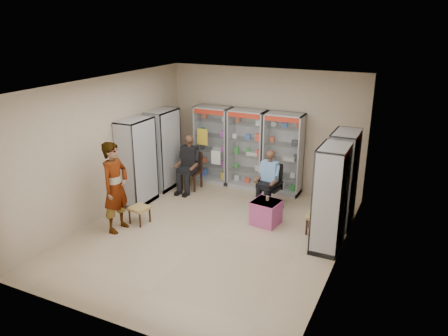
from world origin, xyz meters
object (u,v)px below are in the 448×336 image
at_px(cabinet_back_right, 283,154).
at_px(seated_shopkeeper, 270,181).
at_px(cabinet_back_mid, 247,149).
at_px(cabinet_back_left, 213,145).
at_px(woven_stool_b, 140,215).
at_px(cabinet_right_near, 330,198).
at_px(cabinet_right_far, 342,179).
at_px(cabinet_left_near, 137,162).
at_px(office_chair, 270,185).
at_px(wooden_chair, 191,171).
at_px(cabinet_left_far, 163,150).
at_px(pink_trunk, 266,213).
at_px(standing_man, 115,187).
at_px(woven_stool_a, 316,224).

relative_size(cabinet_back_right, seated_shopkeeper, 1.58).
bearing_deg(cabinet_back_mid, cabinet_back_left, 180.00).
bearing_deg(woven_stool_b, cabinet_right_near, 10.20).
bearing_deg(cabinet_right_far, woven_stool_b, 115.11).
bearing_deg(seated_shopkeeper, cabinet_back_mid, 143.45).
bearing_deg(cabinet_back_left, cabinet_left_near, -114.61).
relative_size(cabinet_right_far, office_chair, 2.01).
distance_m(cabinet_left_near, wooden_chair, 1.56).
xyz_separation_m(cabinet_right_far, cabinet_left_far, (-4.46, 0.20, 0.00)).
bearing_deg(woven_stool_b, cabinet_right_far, 25.11).
xyz_separation_m(cabinet_left_near, woven_stool_b, (0.65, -0.89, -0.81)).
xyz_separation_m(cabinet_right_near, pink_trunk, (-1.39, 0.43, -0.74)).
distance_m(office_chair, standing_man, 3.47).
distance_m(cabinet_back_mid, wooden_chair, 1.50).
distance_m(cabinet_left_near, office_chair, 3.10).
distance_m(seated_shopkeeper, woven_stool_b, 2.99).
distance_m(office_chair, pink_trunk, 0.99).
bearing_deg(cabinet_back_right, pink_trunk, -82.28).
height_order(wooden_chair, pink_trunk, wooden_chair).
relative_size(cabinet_back_right, wooden_chair, 2.13).
xyz_separation_m(cabinet_back_left, cabinet_back_right, (1.90, 0.00, 0.00)).
xyz_separation_m(wooden_chair, office_chair, (2.15, -0.14, 0.03)).
distance_m(cabinet_back_left, cabinet_left_near, 2.23).
height_order(cabinet_right_near, cabinet_left_near, same).
xyz_separation_m(woven_stool_a, standing_man, (-3.70, -1.60, 0.74)).
relative_size(cabinet_right_near, woven_stool_b, 5.39).
bearing_deg(cabinet_back_right, office_chair, -90.03).
xyz_separation_m(cabinet_left_far, office_chair, (2.83, 0.06, -0.50)).
bearing_deg(office_chair, cabinet_back_left, 162.97).
height_order(cabinet_left_near, office_chair, cabinet_left_near).
height_order(cabinet_back_left, woven_stool_a, cabinet_back_left).
height_order(cabinet_right_near, standing_man, cabinet_right_near).
bearing_deg(cabinet_right_far, cabinet_back_right, 55.27).
bearing_deg(wooden_chair, office_chair, -3.83).
height_order(cabinet_back_left, cabinet_back_mid, same).
relative_size(cabinet_back_mid, woven_stool_a, 5.04).
height_order(cabinet_right_near, cabinet_left_far, same).
xyz_separation_m(cabinet_back_right, woven_stool_b, (-2.18, -2.92, -0.81)).
relative_size(cabinet_back_mid, cabinet_left_near, 1.00).
relative_size(office_chair, woven_stool_a, 2.51).
distance_m(woven_stool_a, standing_man, 4.10).
distance_m(cabinet_left_far, seated_shopkeeper, 2.85).
bearing_deg(cabinet_back_right, cabinet_back_mid, 180.00).
xyz_separation_m(cabinet_back_mid, cabinet_right_near, (2.58, -2.23, 0.00)).
height_order(cabinet_back_left, cabinet_left_near, same).
xyz_separation_m(seated_shopkeeper, standing_man, (-2.40, -2.42, 0.30)).
bearing_deg(wooden_chair, woven_stool_a, -16.41).
bearing_deg(cabinet_left_far, cabinet_back_left, 135.00).
bearing_deg(standing_man, cabinet_back_left, -9.02).
relative_size(wooden_chair, pink_trunk, 1.76).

